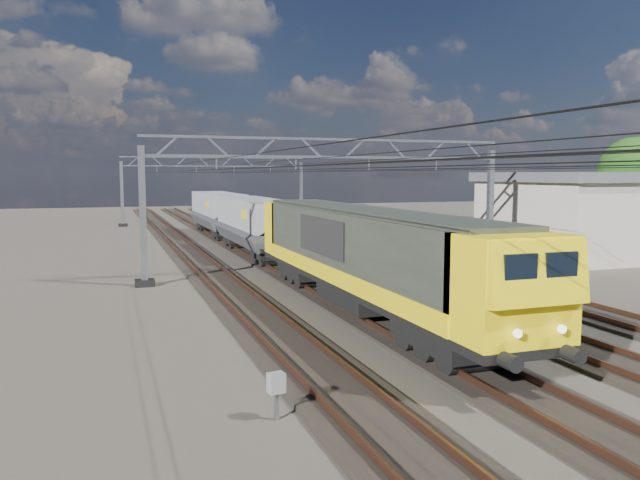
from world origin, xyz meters
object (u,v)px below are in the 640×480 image
object	(u,v)px
catenary_gantry_far	(216,187)
trackside_cabinet	(276,385)
catenary_gantry_mid	(333,201)
locomotive	(363,252)
hopper_wagon_lead	(256,222)
industrial_shed	(633,213)
hopper_wagon_mid	(218,210)
tree_far	(638,174)

from	to	relation	value
catenary_gantry_far	trackside_cabinet	bearing A→B (deg)	-98.28
catenary_gantry_mid	locomotive	bearing A→B (deg)	-102.93
hopper_wagon_lead	trackside_cabinet	distance (m)	27.38
trackside_cabinet	industrial_shed	distance (m)	35.81
industrial_shed	hopper_wagon_lead	bearing A→B (deg)	163.77
catenary_gantry_far	trackside_cabinet	distance (m)	54.38
hopper_wagon_lead	trackside_cabinet	bearing A→B (deg)	-102.29
catenary_gantry_mid	catenary_gantry_far	distance (m)	36.00
hopper_wagon_mid	tree_far	size ratio (longest dim) A/B	1.56
hopper_wagon_mid	catenary_gantry_mid	bearing A→B (deg)	-85.07
locomotive	hopper_wagon_lead	world-z (taller)	locomotive
hopper_wagon_lead	hopper_wagon_mid	bearing A→B (deg)	90.00
trackside_cabinet	industrial_shed	size ratio (longest dim) A/B	0.06
locomotive	tree_far	xyz separation A→B (m)	(32.32, 18.50, 3.00)
hopper_wagon_lead	tree_far	size ratio (longest dim) A/B	1.56
locomotive	hopper_wagon_lead	distance (m)	17.70
catenary_gantry_mid	hopper_wagon_lead	distance (m)	9.36
catenary_gantry_mid	tree_far	size ratio (longest dim) A/B	2.39
catenary_gantry_far	industrial_shed	xyz separation A→B (m)	(22.00, -34.00, -1.18)
industrial_shed	locomotive	bearing A→B (deg)	-155.95
hopper_wagon_lead	industrial_shed	xyz separation A→B (m)	(24.00, -6.99, 0.49)
catenary_gantry_far	hopper_wagon_lead	size ratio (longest dim) A/B	1.53
catenary_gantry_mid	hopper_wagon_mid	xyz separation A→B (m)	(-2.00, 23.19, -1.67)
catenary_gantry_mid	industrial_shed	xyz separation A→B (m)	(22.00, 2.00, -1.18)
trackside_cabinet	hopper_wagon_mid	bearing A→B (deg)	71.36
catenary_gantry_far	tree_far	size ratio (longest dim) A/B	2.39
catenary_gantry_far	industrial_shed	bearing A→B (deg)	-57.09
catenary_gantry_far	catenary_gantry_mid	bearing A→B (deg)	-90.00
catenary_gantry_mid	industrial_shed	size ratio (longest dim) A/B	1.07
locomotive	hopper_wagon_mid	world-z (taller)	locomotive
hopper_wagon_lead	locomotive	bearing A→B (deg)	-90.00
catenary_gantry_mid	industrial_shed	distance (m)	22.12
locomotive	industrial_shed	distance (m)	26.28
trackside_cabinet	catenary_gantry_far	bearing A→B (deg)	71.17
hopper_wagon_mid	industrial_shed	size ratio (longest dim) A/B	0.70
hopper_wagon_mid	hopper_wagon_lead	bearing A→B (deg)	-90.00
catenary_gantry_mid	tree_far	xyz separation A→B (m)	(30.32, 9.79, 1.42)
catenary_gantry_mid	hopper_wagon_mid	bearing A→B (deg)	94.93
hopper_wagon_mid	industrial_shed	distance (m)	32.02
catenary_gantry_far	hopper_wagon_lead	world-z (taller)	catenary_gantry_far
catenary_gantry_far	hopper_wagon_mid	size ratio (longest dim) A/B	1.53
catenary_gantry_mid	catenary_gantry_far	xyz separation A→B (m)	(0.00, 36.00, 0.00)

